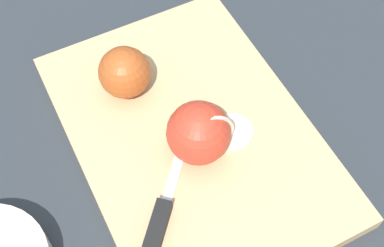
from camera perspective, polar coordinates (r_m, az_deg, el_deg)
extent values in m
plane|color=#282D33|center=(0.69, 0.00, -1.90)|extent=(4.00, 4.00, 0.00)
cube|color=tan|center=(0.68, 0.00, -1.41)|extent=(0.45, 0.35, 0.02)
sphere|color=#AD4C1E|center=(0.69, -7.20, 5.43)|extent=(0.07, 0.07, 0.07)
cylinder|color=beige|center=(0.69, -6.70, 5.46)|extent=(0.06, 0.02, 0.06)
sphere|color=red|center=(0.63, 1.15, -0.89)|extent=(0.08, 0.08, 0.08)
cylinder|color=beige|center=(0.62, 1.38, -1.40)|extent=(0.01, 0.07, 0.07)
cube|color=silver|center=(0.65, -1.59, -4.50)|extent=(0.10, 0.07, 0.00)
cube|color=black|center=(0.61, -3.76, -11.20)|extent=(0.07, 0.05, 0.02)
cylinder|color=beige|center=(0.67, 4.23, -0.91)|extent=(0.05, 0.05, 0.01)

